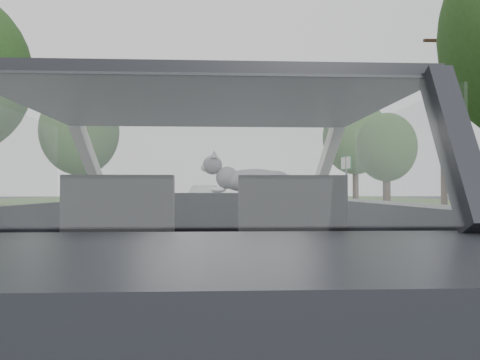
{
  "coord_description": "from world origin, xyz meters",
  "views": [
    {
      "loc": [
        0.05,
        -2.57,
        1.02
      ],
      "look_at": [
        0.2,
        0.52,
        1.09
      ],
      "focal_mm": 35.0,
      "sensor_mm": 36.0,
      "label": 1
    }
  ],
  "objects": [
    {
      "name": "other_car",
      "position": [
        -0.78,
        25.75,
        0.65
      ],
      "size": [
        2.12,
        4.15,
        1.31
      ],
      "primitive_type": "imported",
      "rotation": [
        0.0,
        0.0,
        -0.14
      ],
      "color": "silver",
      "rests_on": "ground"
    },
    {
      "name": "tree_2",
      "position": [
        10.66,
        26.21,
        2.84
      ],
      "size": [
        4.73,
        4.73,
        5.68
      ],
      "primitive_type": null,
      "rotation": [
        0.0,
        0.0,
        0.31
      ],
      "color": "#1F3D16",
      "rests_on": "ground"
    },
    {
      "name": "cat",
      "position": [
        0.3,
        0.6,
        1.09
      ],
      "size": [
        0.65,
        0.26,
        0.29
      ],
      "primitive_type": "ellipsoid",
      "rotation": [
        0.0,
        0.0,
        -0.11
      ],
      "color": "slate",
      "rests_on": "dashboard"
    },
    {
      "name": "utility_pole",
      "position": [
        8.43,
        14.3,
        3.65
      ],
      "size": [
        0.3,
        0.3,
        7.3
      ],
      "primitive_type": "cylinder",
      "rotation": [
        0.0,
        0.0,
        -0.29
      ],
      "color": "brown",
      "rests_on": "ground"
    },
    {
      "name": "subject_car",
      "position": [
        0.0,
        0.0,
        0.72
      ],
      "size": [
        1.8,
        4.0,
        1.45
      ],
      "primitive_type": "cube",
      "color": "black",
      "rests_on": "ground"
    },
    {
      "name": "tree_3",
      "position": [
        12.56,
        39.12,
        4.45
      ],
      "size": [
        6.5,
        6.5,
        8.9
      ],
      "primitive_type": null,
      "rotation": [
        0.0,
        0.0,
        -0.11
      ],
      "color": "#1F3D16",
      "rests_on": "ground"
    },
    {
      "name": "guardrail",
      "position": [
        4.3,
        10.0,
        0.58
      ],
      "size": [
        0.05,
        90.0,
        0.32
      ],
      "primitive_type": "cube",
      "color": "#ACACAC",
      "rests_on": "ground"
    },
    {
      "name": "steering_wheel",
      "position": [
        -0.4,
        0.33,
        0.92
      ],
      "size": [
        0.36,
        0.36,
        0.04
      ],
      "primitive_type": "torus",
      "color": "black",
      "rests_on": "dashboard"
    },
    {
      "name": "tree_6",
      "position": [
        -7.98,
        25.04,
        3.43
      ],
      "size": [
        5.84,
        5.84,
        6.86
      ],
      "primitive_type": null,
      "rotation": [
        0.0,
        0.0,
        -0.36
      ],
      "color": "#1F3D16",
      "rests_on": "ground"
    },
    {
      "name": "passenger_seat",
      "position": [
        0.4,
        -0.29,
        0.88
      ],
      "size": [
        0.5,
        0.72,
        0.42
      ],
      "primitive_type": "cube",
      "color": "#26272A",
      "rests_on": "subject_car"
    },
    {
      "name": "driver_seat",
      "position": [
        -0.4,
        -0.29,
        0.88
      ],
      "size": [
        0.5,
        0.72,
        0.42
      ],
      "primitive_type": "cube",
      "color": "#26272A",
      "rests_on": "subject_car"
    },
    {
      "name": "dashboard",
      "position": [
        0.0,
        0.62,
        0.85
      ],
      "size": [
        1.58,
        0.45,
        0.3
      ],
      "primitive_type": "cube",
      "color": "black",
      "rests_on": "subject_car"
    },
    {
      "name": "highway_sign",
      "position": [
        5.96,
        18.53,
        1.28
      ],
      "size": [
        0.29,
        1.03,
        2.56
      ],
      "primitive_type": "cube",
      "rotation": [
        0.0,
        0.0,
        0.18
      ],
      "color": "#0F602B",
      "rests_on": "ground"
    }
  ]
}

